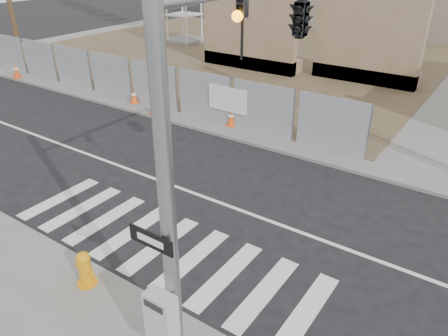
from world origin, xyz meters
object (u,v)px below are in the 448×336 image
Objects in this scene: signal_pole at (263,68)px; traffic_cone_b at (134,96)px; traffic_cone_d at (231,118)px; traffic_cone_a at (16,71)px; traffic_cone_c at (153,107)px; fire_hydrant at (85,269)px.

traffic_cone_b is (-10.65, 6.85, -4.34)m from signal_pole.
signal_pole is 9.84m from traffic_cone_d.
traffic_cone_a is 8.47m from traffic_cone_b.
traffic_cone_d is (3.57, 0.77, 0.02)m from traffic_cone_c.
traffic_cone_b is at bearing -177.95° from traffic_cone_d.
signal_pole is at bearing 54.22° from fire_hydrant.
traffic_cone_a reaches higher than traffic_cone_b.
traffic_cone_a is at bearing 163.92° from fire_hydrant.
fire_hydrant is at bearing -55.06° from traffic_cone_c.
signal_pole reaches higher than traffic_cone_c.
fire_hydrant reaches higher than traffic_cone_d.
traffic_cone_c is at bearing -167.78° from traffic_cone_d.
signal_pole is 13.39m from traffic_cone_b.
traffic_cone_a is (-16.32, 8.77, -0.04)m from fire_hydrant.
traffic_cone_a is 13.78m from traffic_cone_d.
fire_hydrant reaches higher than traffic_cone_c.
signal_pole reaches higher than traffic_cone_a.
traffic_cone_b is at bearing 147.27° from signal_pole.
traffic_cone_d is at bearing 3.21° from traffic_cone_a.
traffic_cone_c is 0.93× the size of traffic_cone_d.
traffic_cone_c is (-6.13, 8.77, -0.11)m from fire_hydrant.
signal_pole is 10.22× the size of traffic_cone_d.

